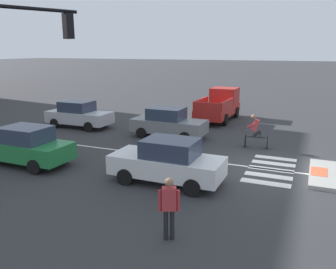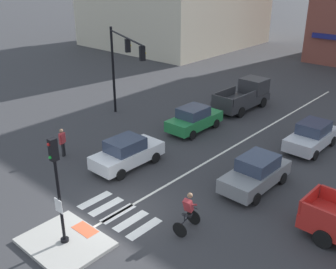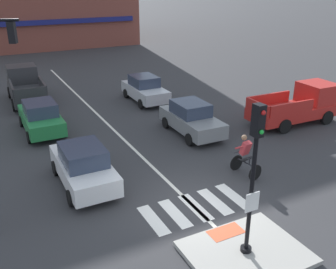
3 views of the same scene
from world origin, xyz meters
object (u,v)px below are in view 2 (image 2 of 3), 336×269
(traffic_light_mast, at_px, (122,59))
(car_silver_eastbound_far, at_px, (312,136))
(car_green_westbound_far, at_px, (194,119))
(pickup_truck_charcoal_westbound_distant, at_px, (245,96))
(cyclist, at_px, (188,212))
(signal_pole, at_px, (57,182))
(car_white_westbound_near, at_px, (127,153))
(pedestrian_at_curb_left, at_px, (62,140))
(car_grey_eastbound_mid, at_px, (256,173))

(traffic_light_mast, distance_m, car_silver_eastbound_far, 12.86)
(traffic_light_mast, bearing_deg, car_green_westbound_far, 22.35)
(pickup_truck_charcoal_westbound_distant, xyz_separation_m, cyclist, (6.25, -14.56, -0.11))
(car_silver_eastbound_far, height_order, cyclist, cyclist)
(signal_pole, bearing_deg, pickup_truck_charcoal_westbound_distant, 99.99)
(cyclist, bearing_deg, pickup_truck_charcoal_westbound_distant, 113.21)
(traffic_light_mast, bearing_deg, car_white_westbound_near, -41.05)
(traffic_light_mast, height_order, car_white_westbound_near, traffic_light_mast)
(signal_pole, distance_m, pedestrian_at_curb_left, 8.19)
(car_grey_eastbound_mid, height_order, cyclist, cyclist)
(car_silver_eastbound_far, relative_size, pickup_truck_charcoal_westbound_distant, 0.80)
(car_white_westbound_near, distance_m, car_green_westbound_far, 6.36)
(traffic_light_mast, distance_m, pickup_truck_charcoal_westbound_distant, 9.91)
(pickup_truck_charcoal_westbound_distant, relative_size, cyclist, 3.07)
(car_white_westbound_near, height_order, pickup_truck_charcoal_westbound_distant, pickup_truck_charcoal_westbound_distant)
(car_grey_eastbound_mid, bearing_deg, traffic_light_mast, 171.09)
(car_green_westbound_far, relative_size, car_grey_eastbound_mid, 1.00)
(car_green_westbound_far, xyz_separation_m, cyclist, (6.37, -8.51, 0.06))
(car_grey_eastbound_mid, height_order, pedestrian_at_curb_left, pedestrian_at_curb_left)
(car_grey_eastbound_mid, bearing_deg, car_silver_eastbound_far, 88.41)
(cyclist, bearing_deg, car_grey_eastbound_mid, 85.78)
(car_silver_eastbound_far, relative_size, cyclist, 2.45)
(car_white_westbound_near, xyz_separation_m, car_silver_eastbound_far, (6.47, 8.78, 0.00))
(pickup_truck_charcoal_westbound_distant, bearing_deg, car_white_westbound_near, -88.63)
(traffic_light_mast, xyz_separation_m, car_white_westbound_near, (5.09, -4.43, -3.57))
(signal_pole, distance_m, car_white_westbound_near, 7.05)
(traffic_light_mast, height_order, pickup_truck_charcoal_westbound_distant, traffic_light_mast)
(cyclist, bearing_deg, car_green_westbound_far, 126.83)
(traffic_light_mast, height_order, car_grey_eastbound_mid, traffic_light_mast)
(car_grey_eastbound_mid, bearing_deg, signal_pole, -110.95)
(signal_pole, xyz_separation_m, traffic_light_mast, (-8.05, 10.52, 1.59))
(car_silver_eastbound_far, bearing_deg, car_grey_eastbound_mid, -91.59)
(car_white_westbound_near, distance_m, pedestrian_at_curb_left, 3.96)
(car_white_westbound_near, distance_m, cyclist, 6.33)
(car_silver_eastbound_far, relative_size, car_green_westbound_far, 1.00)
(signal_pole, xyz_separation_m, pedestrian_at_curb_left, (-6.59, 4.51, -1.81))
(car_green_westbound_far, xyz_separation_m, car_grey_eastbound_mid, (6.73, -3.71, 0.00))
(pickup_truck_charcoal_westbound_distant, distance_m, cyclist, 15.85)
(car_white_westbound_near, height_order, pedestrian_at_curb_left, pedestrian_at_curb_left)
(car_grey_eastbound_mid, bearing_deg, car_green_westbound_far, 151.15)
(traffic_light_mast, xyz_separation_m, pickup_truck_charcoal_westbound_distant, (4.79, 7.97, -3.40))
(pickup_truck_charcoal_westbound_distant, bearing_deg, signal_pole, -80.01)
(signal_pole, relative_size, car_silver_eastbound_far, 1.07)
(pedestrian_at_curb_left, bearing_deg, pickup_truck_charcoal_westbound_distant, 76.60)
(car_white_westbound_near, relative_size, car_silver_eastbound_far, 1.00)
(pickup_truck_charcoal_westbound_distant, bearing_deg, traffic_light_mast, -121.00)
(traffic_light_mast, height_order, car_silver_eastbound_far, traffic_light_mast)
(pickup_truck_charcoal_westbound_distant, relative_size, pedestrian_at_curb_left, 3.09)
(cyclist, xyz_separation_m, pedestrian_at_curb_left, (-9.58, 0.58, 0.11))
(car_silver_eastbound_far, distance_m, car_green_westbound_far, 7.31)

